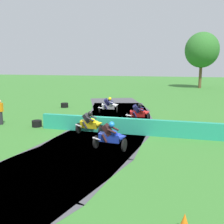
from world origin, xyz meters
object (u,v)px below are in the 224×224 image
at_px(tire_stack_mid_b, 65,105).
at_px(traffic_cone, 185,222).
at_px(motorcycle_chase_yellow, 90,123).
at_px(motorcycle_trailing_red, 139,113).
at_px(motorcycle_fourth_white, 109,106).
at_px(track_marshal, 0,112).
at_px(tire_stack_mid_a, 37,124).
at_px(motorcycle_lead_blue, 111,136).

relative_size(tire_stack_mid_b, traffic_cone, 1.47).
relative_size(motorcycle_chase_yellow, motorcycle_trailing_red, 1.00).
xyz_separation_m(motorcycle_chase_yellow, motorcycle_trailing_red, (2.22, 3.75, -0.02)).
bearing_deg(tire_stack_mid_b, motorcycle_fourth_white, -21.30).
bearing_deg(tire_stack_mid_b, track_marshal, -101.43).
bearing_deg(tire_stack_mid_a, track_marshal, -179.97).
xyz_separation_m(motorcycle_chase_yellow, motorcycle_fourth_white, (-0.45, 6.21, -0.02)).
xyz_separation_m(motorcycle_lead_blue, track_marshal, (-8.16, 3.26, 0.16)).
relative_size(motorcycle_trailing_red, traffic_cone, 3.86).
relative_size(motorcycle_lead_blue, tire_stack_mid_a, 2.80).
bearing_deg(motorcycle_lead_blue, tire_stack_mid_b, 123.33).
distance_m(motorcycle_chase_yellow, tire_stack_mid_b, 9.44).
bearing_deg(motorcycle_fourth_white, track_marshal, -138.86).
height_order(motorcycle_chase_yellow, motorcycle_trailing_red, motorcycle_chase_yellow).
xyz_separation_m(motorcycle_lead_blue, tire_stack_mid_b, (-6.74, 10.26, -0.46)).
bearing_deg(track_marshal, traffic_cone, -37.15).
bearing_deg(motorcycle_lead_blue, motorcycle_fourth_white, 104.46).
distance_m(motorcycle_trailing_red, tire_stack_mid_b, 8.39).
xyz_separation_m(motorcycle_lead_blue, traffic_cone, (3.10, -5.27, -0.44)).
relative_size(motorcycle_lead_blue, motorcycle_fourth_white, 0.99).
bearing_deg(motorcycle_trailing_red, track_marshal, -162.33).
bearing_deg(tire_stack_mid_b, traffic_cone, -57.62).
relative_size(motorcycle_chase_yellow, motorcycle_fourth_white, 0.99).
bearing_deg(tire_stack_mid_a, motorcycle_lead_blue, -30.28).
height_order(motorcycle_fourth_white, traffic_cone, motorcycle_fourth_white).
bearing_deg(tire_stack_mid_a, motorcycle_fourth_white, 56.87).
bearing_deg(traffic_cone, motorcycle_trailing_red, 103.05).
bearing_deg(motorcycle_trailing_red, motorcycle_fourth_white, 137.30).
bearing_deg(tire_stack_mid_b, motorcycle_chase_yellow, -57.91).
relative_size(tire_stack_mid_a, tire_stack_mid_b, 0.94).
height_order(motorcycle_lead_blue, traffic_cone, motorcycle_lead_blue).
bearing_deg(motorcycle_trailing_red, motorcycle_chase_yellow, -120.62).
relative_size(motorcycle_chase_yellow, tire_stack_mid_a, 2.80).
xyz_separation_m(motorcycle_trailing_red, tire_stack_mid_b, (-7.23, 4.24, -0.44)).
bearing_deg(motorcycle_trailing_red, tire_stack_mid_b, 149.60).
height_order(tire_stack_mid_b, traffic_cone, traffic_cone).
height_order(motorcycle_lead_blue, motorcycle_chase_yellow, motorcycle_lead_blue).
bearing_deg(motorcycle_fourth_white, tire_stack_mid_b, 158.70).
bearing_deg(motorcycle_trailing_red, traffic_cone, -76.95).
height_order(motorcycle_chase_yellow, track_marshal, track_marshal).
distance_m(motorcycle_lead_blue, tire_stack_mid_b, 12.28).
height_order(motorcycle_trailing_red, track_marshal, track_marshal).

